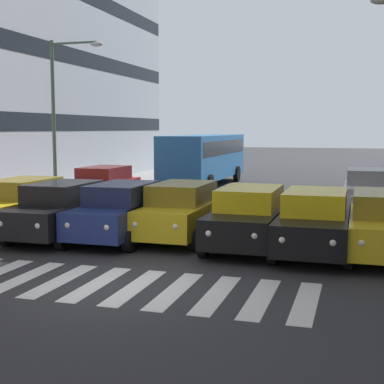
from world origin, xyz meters
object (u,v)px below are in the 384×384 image
car_1 (315,222)px  car_5 (61,210)px  bus_behind_traffic (205,154)px  street_lamp_right (61,105)px  car_6 (21,204)px  car_2 (249,217)px  car_row2_0 (367,189)px  car_4 (121,211)px  car_row2_1 (103,186)px  car_3 (181,211)px  car_0 (384,224)px

car_1 → car_5: bearing=-0.1°
bus_behind_traffic → street_lamp_right: bearing=69.8°
car_6 → car_2: bearing=176.6°
car_5 → car_row2_0: 12.66m
car_2 → street_lamp_right: 11.90m
car_6 → bus_behind_traffic: size_ratio=0.42×
car_4 → car_2: bearing=179.7°
car_6 → car_row2_0: (-11.01, -8.07, 0.00)m
car_1 → car_4: same height
car_1 → car_row2_1: (9.60, -6.94, 0.00)m
car_2 → car_3: size_ratio=1.00×
bus_behind_traffic → car_4: bearing=96.6°
car_6 → bus_behind_traffic: bearing=-96.9°
car_3 → car_row2_0: (-5.53, -7.88, 0.00)m
car_6 → street_lamp_right: bearing=-73.0°
car_3 → bus_behind_traffic: bearing=-77.2°
bus_behind_traffic → street_lamp_right: street_lamp_right is taller
car_3 → car_4: bearing=20.4°
car_6 → car_row2_0: same height
car_row2_0 → car_4: bearing=49.7°
car_3 → car_6: 5.49m
car_row2_1 → street_lamp_right: (1.73, 0.38, 3.51)m
car_3 → street_lamp_right: (7.26, -5.62, 3.51)m
car_2 → car_0: bearing=177.9°
car_2 → car_6: bearing=-3.4°
car_4 → car_6: same height
car_0 → car_row2_1: 13.24m
car_4 → car_row2_0: (-7.22, -8.51, 0.00)m
car_2 → car_row2_1: (7.75, -6.65, 0.00)m
car_4 → car_row2_1: 7.66m
car_2 → street_lamp_right: (9.49, -6.27, 3.51)m
car_3 → car_row2_1: same height
car_3 → car_6: size_ratio=1.00×
car_2 → street_lamp_right: size_ratio=0.64×
car_1 → street_lamp_right: street_lamp_right is taller
car_1 → car_row2_1: 11.85m
street_lamp_right → car_1: bearing=150.0°
car_4 → car_6: (3.79, -0.44, 0.00)m
car_6 → car_1: bearing=175.5°
car_row2_0 → bus_behind_traffic: size_ratio=0.42×
car_2 → bus_behind_traffic: 17.34m
car_0 → street_lamp_right: size_ratio=0.64×
car_4 → car_0: bearing=178.8°
car_3 → car_5: bearing=14.6°
car_5 → car_6: 2.05m
car_2 → car_row2_0: size_ratio=1.00×
bus_behind_traffic → car_6: bearing=83.1°
car_1 → car_5: 7.64m
car_row2_1 → car_1: bearing=144.2°
car_0 → car_row2_0: 8.67m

